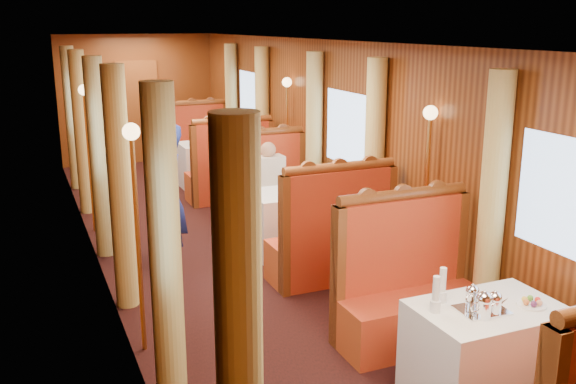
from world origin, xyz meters
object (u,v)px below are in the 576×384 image
rose_vase_mid (292,178)px  rose_vase_far (211,133)px  steward (168,199)px  table_near (486,355)px  fruit_plate (532,303)px  banquette_near_aft (408,295)px  teapot_left (484,308)px  banquette_mid_aft (264,197)px  banquette_far_aft (196,151)px  passenger (269,178)px  table_mid (294,221)px  table_far (212,165)px  banquette_mid_fwd (331,243)px  banquette_far_fwd (230,174)px  teapot_back (472,299)px  tea_tray (482,310)px  teapot_right (494,306)px

rose_vase_mid → rose_vase_far: same height
rose_vase_mid → steward: (-1.50, 0.01, -0.10)m
table_near → fruit_plate: fruit_plate is taller
rose_vase_far → steward: steward is taller
banquette_near_aft → teapot_left: bearing=-98.2°
banquette_mid_aft → rose_vase_far: banquette_mid_aft is taller
banquette_near_aft → banquette_mid_aft: size_ratio=1.00×
banquette_far_aft → rose_vase_far: (-0.01, -1.04, 0.50)m
rose_vase_far → passenger: (0.01, -2.68, -0.19)m
table_near → table_mid: size_ratio=1.00×
table_near → table_far: size_ratio=1.00×
banquette_mid_fwd → steward: bearing=146.6°
rose_vase_mid → banquette_mid_aft: bearing=88.5°
banquette_far_aft → teapot_left: 8.15m
banquette_far_fwd → rose_vase_mid: (-0.03, -2.51, 0.50)m
teapot_back → fruit_plate: 0.44m
table_near → rose_vase_mid: (-0.03, 3.48, 0.55)m
table_near → passenger: bearing=90.0°
table_near → passenger: (-0.00, 4.30, 0.37)m
banquette_near_aft → banquette_mid_fwd: (0.00, 1.47, 0.00)m
table_far → rose_vase_mid: bearing=-90.4°
tea_tray → steward: size_ratio=0.21×
banquette_far_fwd → rose_vase_far: banquette_far_fwd is taller
banquette_near_aft → steward: steward is taller
table_mid → tea_tray: size_ratio=3.09×
banquette_far_fwd → teapot_back: bearing=-91.2°
table_near → teapot_left: (-0.17, -0.13, 0.45)m
teapot_left → passenger: (0.17, 4.43, -0.08)m
banquette_far_fwd → passenger: size_ratio=1.76×
table_near → tea_tray: 0.40m
teapot_right → rose_vase_mid: (0.03, 3.59, 0.11)m
rose_vase_mid → table_far: bearing=89.6°
fruit_plate → banquette_far_aft: bearing=92.0°
rose_vase_mid → table_near: bearing=-89.6°
table_mid → banquette_far_fwd: banquette_far_fwd is taller
banquette_far_aft → teapot_back: size_ratio=8.51×
banquette_near_aft → steward: 2.93m
table_mid → rose_vase_mid: rose_vase_mid is taller
table_far → passenger: bearing=-90.0°
banquette_mid_aft → steward: 1.88m
banquette_near_aft → teapot_back: size_ratio=8.51×
passenger → table_mid: bearing=-90.0°
teapot_right → teapot_back: (-0.07, 0.16, -0.00)m
steward → teapot_back: bearing=29.5°
teapot_right → passenger: passenger is taller
banquette_near_aft → teapot_back: (-0.12, -0.97, 0.39)m
banquette_near_aft → fruit_plate: (0.29, -1.12, 0.35)m
teapot_left → fruit_plate: teapot_left is taller
banquette_far_fwd → teapot_back: banquette_far_fwd is taller
tea_tray → fruit_plate: size_ratio=1.64×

